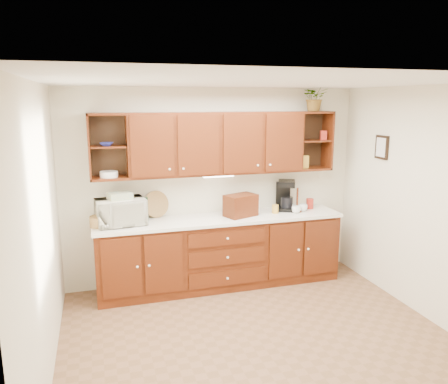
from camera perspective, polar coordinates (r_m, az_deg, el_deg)
floor at (r=4.79m, az=4.60°, el=-18.66°), size 4.00×4.00×0.00m
ceiling at (r=4.13m, az=5.21°, el=14.14°), size 4.00×4.00×0.00m
back_wall at (r=5.90m, az=-1.28°, el=0.81°), size 4.00×0.00×4.00m
left_wall at (r=4.04m, az=-22.75°, el=-5.39°), size 0.00×3.50×3.50m
right_wall at (r=5.33m, az=25.36°, el=-1.57°), size 0.00×3.50×3.50m
base_cabinets at (r=5.85m, az=-0.46°, el=-7.93°), size 3.20×0.60×0.90m
countertop at (r=5.70m, az=-0.44°, el=-3.52°), size 3.24×0.64×0.04m
upper_cabinets at (r=5.67m, az=-0.78°, el=6.40°), size 3.20×0.33×0.80m
undercabinet_light at (r=5.67m, az=-0.72°, el=2.09°), size 0.40×0.05×0.02m
framed_picture at (r=5.92m, az=19.92°, el=5.51°), size 0.03×0.24×0.30m
wicker_basket at (r=5.49m, az=-15.96°, el=-3.70°), size 0.29×0.29×0.13m
microwave at (r=5.48m, az=-13.35°, el=-2.54°), size 0.63×0.47×0.32m
towel_stack at (r=5.43m, az=-13.45°, el=-0.48°), size 0.32×0.27×0.08m
wine_bottle at (r=5.51m, az=-10.27°, el=-2.31°), size 0.09×0.09×0.32m
woven_tray at (r=5.77m, az=-8.79°, el=-3.16°), size 0.36×0.20×0.35m
bread_box at (r=5.73m, az=2.19°, el=-1.76°), size 0.47×0.39×0.29m
mug_tree at (r=6.06m, az=9.51°, el=-2.05°), size 0.26×0.28×0.33m
canister_red at (r=6.25m, az=11.15°, el=-1.50°), size 0.10×0.10×0.14m
canister_white at (r=5.89m, az=4.32°, el=-1.94°), size 0.09×0.09×0.18m
canister_yellow at (r=5.93m, az=6.71°, el=-2.22°), size 0.11×0.11×0.11m
coffee_maker at (r=6.11m, az=8.04°, el=-0.47°), size 0.32×0.36×0.41m
bowl_stack at (r=5.44m, az=-15.09°, el=6.05°), size 0.19×0.19×0.04m
plate_stack at (r=5.48m, az=-14.81°, el=2.26°), size 0.25×0.25×0.07m
pantry_box_yellow at (r=6.11m, az=10.46°, el=3.90°), size 0.10×0.08×0.17m
pantry_box_red at (r=6.20m, az=12.85°, el=7.24°), size 0.10×0.10×0.13m
potted_plant at (r=6.10m, az=11.81°, el=12.02°), size 0.39×0.36×0.37m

